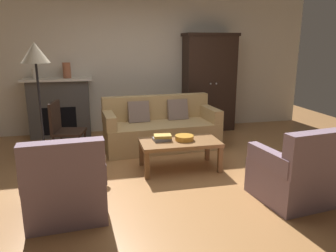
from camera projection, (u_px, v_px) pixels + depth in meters
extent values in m
plane|color=#B27A47|center=(165.00, 174.00, 4.42)|extent=(9.60, 9.60, 0.00)
cube|color=silver|center=(138.00, 61.00, 6.48)|extent=(7.20, 0.10, 2.80)
cube|color=#4C4947|center=(60.00, 109.00, 6.12)|extent=(1.10, 0.36, 1.08)
cube|color=black|center=(60.00, 121.00, 6.00)|extent=(0.60, 0.01, 0.52)
cube|color=white|center=(57.00, 79.00, 5.97)|extent=(1.26, 0.48, 0.04)
cube|color=black|center=(209.00, 84.00, 6.58)|extent=(1.00, 0.52, 1.89)
cube|color=black|center=(210.00, 35.00, 6.34)|extent=(1.06, 0.55, 0.06)
sphere|color=#ADAFB5|center=(211.00, 84.00, 6.30)|extent=(0.04, 0.04, 0.04)
sphere|color=#ADAFB5|center=(216.00, 84.00, 6.33)|extent=(0.04, 0.04, 0.04)
cube|color=tan|center=(162.00, 135.00, 5.51)|extent=(1.95, 0.97, 0.44)
cube|color=tan|center=(156.00, 107.00, 5.72)|extent=(1.91, 0.31, 0.42)
cube|color=tan|center=(109.00, 120.00, 5.18)|extent=(0.21, 0.81, 0.22)
cube|color=tan|center=(209.00, 113.00, 5.67)|extent=(0.21, 0.81, 0.22)
cube|color=#7F6B60|center=(139.00, 112.00, 5.50)|extent=(0.37, 0.21, 0.37)
cube|color=#7F6B60|center=(177.00, 110.00, 5.70)|extent=(0.37, 0.21, 0.37)
cube|color=olive|center=(180.00, 142.00, 4.52)|extent=(1.10, 0.60, 0.05)
cube|color=brown|center=(147.00, 166.00, 4.21)|extent=(0.06, 0.06, 0.37)
cube|color=brown|center=(220.00, 160.00, 4.43)|extent=(0.06, 0.06, 0.37)
cube|color=brown|center=(141.00, 153.00, 4.71)|extent=(0.06, 0.06, 0.37)
cube|color=brown|center=(207.00, 148.00, 4.92)|extent=(0.06, 0.06, 0.37)
cylinder|color=orange|center=(184.00, 138.00, 4.52)|extent=(0.26, 0.26, 0.07)
cube|color=gray|center=(162.00, 139.00, 4.51)|extent=(0.26, 0.19, 0.04)
cube|color=gold|center=(163.00, 136.00, 4.51)|extent=(0.26, 0.19, 0.04)
cylinder|color=beige|center=(35.00, 74.00, 5.86)|extent=(0.11, 0.11, 0.18)
cylinder|color=#A86042|center=(67.00, 70.00, 5.97)|extent=(0.15, 0.15, 0.29)
cube|color=gray|center=(67.00, 195.00, 3.35)|extent=(0.81, 0.81, 0.42)
cube|color=gray|center=(63.00, 165.00, 2.96)|extent=(0.77, 0.21, 0.46)
cube|color=gray|center=(98.00, 163.00, 3.37)|extent=(0.17, 0.71, 0.20)
cube|color=gray|center=(30.00, 170.00, 3.18)|extent=(0.17, 0.71, 0.20)
cube|color=gray|center=(292.00, 181.00, 3.68)|extent=(0.85, 0.85, 0.42)
cube|color=gray|center=(317.00, 153.00, 3.29)|extent=(0.77, 0.26, 0.46)
cube|color=gray|center=(318.00, 152.00, 3.71)|extent=(0.21, 0.71, 0.20)
cube|color=gray|center=(270.00, 159.00, 3.49)|extent=(0.21, 0.71, 0.20)
cube|color=black|center=(69.00, 132.00, 4.91)|extent=(0.52, 0.52, 0.04)
cylinder|color=black|center=(80.00, 150.00, 4.79)|extent=(0.04, 0.04, 0.41)
cylinder|color=black|center=(86.00, 142.00, 5.16)|extent=(0.04, 0.04, 0.41)
cylinder|color=black|center=(54.00, 150.00, 4.78)|extent=(0.04, 0.04, 0.41)
cylinder|color=black|center=(62.00, 143.00, 5.15)|extent=(0.04, 0.04, 0.41)
cube|color=black|center=(55.00, 116.00, 4.85)|extent=(0.13, 0.44, 0.45)
cylinder|color=black|center=(47.00, 172.00, 4.47)|extent=(0.26, 0.26, 0.02)
cylinder|color=black|center=(41.00, 119.00, 4.28)|extent=(0.03, 0.03, 1.52)
cone|color=beige|center=(35.00, 53.00, 4.07)|extent=(0.36, 0.36, 0.26)
ellipsoid|color=tan|center=(90.00, 158.00, 4.32)|extent=(0.39, 0.44, 0.22)
sphere|color=tan|center=(100.00, 158.00, 4.14)|extent=(0.15, 0.15, 0.15)
cylinder|color=tan|center=(100.00, 172.00, 4.32)|extent=(0.06, 0.06, 0.14)
cylinder|color=tan|center=(93.00, 174.00, 4.25)|extent=(0.06, 0.06, 0.14)
cylinder|color=tan|center=(90.00, 167.00, 4.48)|extent=(0.06, 0.06, 0.14)
cylinder|color=tan|center=(83.00, 169.00, 4.41)|extent=(0.06, 0.06, 0.14)
sphere|color=tan|center=(81.00, 153.00, 4.47)|extent=(0.06, 0.06, 0.06)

